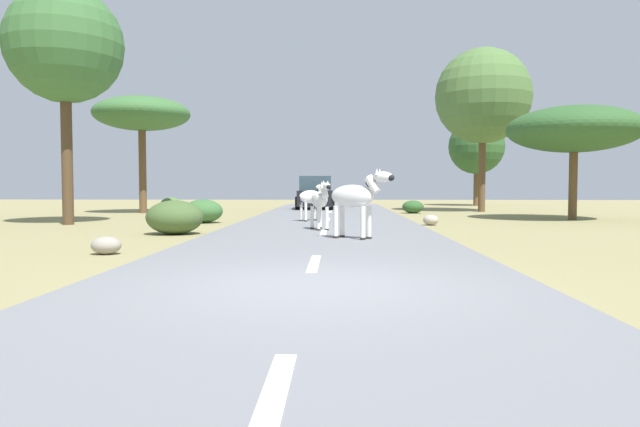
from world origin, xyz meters
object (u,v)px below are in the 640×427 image
zebra_0 (320,200)px  tree_6 (65,46)px  tree_2 (142,114)px  bush_1 (413,207)px  zebra_2 (356,197)px  tree_0 (483,96)px  bush_2 (171,203)px  zebra_1 (312,197)px  bush_3 (203,211)px  rock_0 (431,220)px  tree_7 (476,146)px  car_0 (316,194)px  rock_2 (106,245)px  tree_3 (574,130)px  bush_0 (175,217)px

zebra_0 → tree_6: size_ratio=0.18×
tree_2 → bush_1: 13.38m
zebra_2 → tree_0: bearing=-171.3°
tree_6 → bush_2: tree_6 is taller
zebra_1 → bush_3: zebra_1 is taller
bush_3 → rock_0: (7.70, -0.95, -0.24)m
zebra_0 → zebra_2: size_ratio=0.87×
tree_7 → rock_0: bearing=-107.6°
zebra_1 → bush_1: bearing=103.6°
car_0 → tree_0: tree_0 is taller
bush_1 → bush_2: bearing=162.9°
car_0 → tree_2: 9.73m
zebra_0 → car_0: size_ratio=0.33×
bush_3 → rock_2: bush_3 is taller
tree_6 → tree_3: bearing=10.4°
zebra_2 → tree_3: tree_3 is taller
bush_1 → bush_2: bush_2 is taller
tree_6 → bush_2: 13.26m
rock_2 → zebra_0: bearing=54.9°
tree_2 → bush_3: (4.48, -6.98, -4.20)m
car_0 → tree_3: tree_3 is taller
tree_0 → tree_3: (1.79, -6.58, -2.26)m
bush_0 → bush_3: 4.66m
tree_3 → bush_1: tree_3 is taller
tree_3 → bush_2: size_ratio=4.54×
rock_0 → tree_6: bearing=-179.6°
zebra_0 → tree_6: 10.12m
zebra_0 → tree_2: (-8.66, 10.59, 3.73)m
zebra_2 → tree_6: tree_6 is taller
zebra_0 → rock_0: 4.47m
tree_0 → bush_3: 15.60m
zebra_0 → bush_0: (-3.84, -1.04, -0.43)m
tree_6 → bush_3: size_ratio=5.70×
bush_0 → rock_2: size_ratio=2.67×
tree_6 → zebra_1: bearing=10.6°
zebra_0 → tree_0: 15.32m
bush_1 → bush_3: (-8.18, -7.17, 0.11)m
tree_6 → rock_0: size_ratio=15.15×
bush_0 → rock_0: bush_0 is taller
zebra_1 → car_0: (-0.28, 10.64, -0.04)m
car_0 → rock_0: size_ratio=8.49×
zebra_2 → tree_3: 12.25m
zebra_0 → tree_7: tree_7 is taller
zebra_0 → tree_6: bearing=-36.0°
tree_2 → bush_0: (4.82, -11.63, -4.15)m
tree_0 → rock_2: 21.98m
rock_2 → zebra_2: bearing=30.3°
tree_6 → rock_2: bearing=-60.6°
zebra_0 → tree_6: (-8.43, 2.58, 4.97)m
car_0 → bush_3: car_0 is taller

